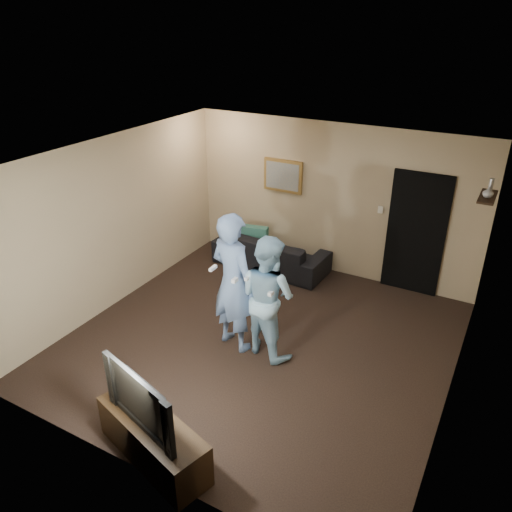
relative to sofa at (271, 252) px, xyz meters
The scene contains 19 objects.
ground 2.29m from the sofa, 66.26° to the right, with size 5.00×5.00×0.00m, color black.
ceiling 3.23m from the sofa, 66.26° to the right, with size 5.00×5.00×0.04m, color silver.
wall_back 1.42m from the sofa, 24.58° to the left, with size 5.00×0.04×2.60m, color tan.
wall_front 4.78m from the sofa, 78.70° to the right, with size 5.00×0.04×2.60m, color tan.
wall_left 2.80m from the sofa, 127.29° to the right, with size 0.04×5.00×2.60m, color tan.
wall_right 4.12m from the sofa, 31.36° to the right, with size 0.04×5.00×2.60m, color tan.
sofa is the anchor object (origin of this frame).
throw_pillow 0.38m from the sofa, behind, with size 0.48×0.15×0.48m, color #1B5249.
painting_frame 1.36m from the sofa, 87.78° to the left, with size 0.72×0.05×0.57m, color olive.
painting_canvas 1.35m from the sofa, 87.61° to the left, with size 0.62×0.01×0.47m, color slate.
doorway 2.50m from the sofa, ahead, with size 0.90×0.06×2.00m, color black.
light_switch 2.07m from the sofa, 12.57° to the left, with size 0.08×0.02×0.12m, color silver.
wall_shelf 3.72m from the sofa, ahead, with size 0.20×0.60×0.03m, color black.
shelf_vase 3.77m from the sofa, ahead, with size 0.14×0.14×0.14m, color #A3A3A8.
shelf_figurine 3.76m from the sofa, ahead, with size 0.06×0.06×0.18m, color silver.
tv_console 4.48m from the sofa, 78.11° to the right, with size 1.38×0.44×0.49m, color black.
television 4.51m from the sofa, 78.11° to the right, with size 1.10×0.14×0.63m, color black.
wii_player_left 2.47m from the sofa, 74.74° to the right, with size 0.80×0.63×1.95m.
wii_player_right 2.52m from the sofa, 63.76° to the right, with size 0.97×0.85×1.69m.
Camera 1 is at (2.72, -5.06, 4.17)m, focal length 35.00 mm.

